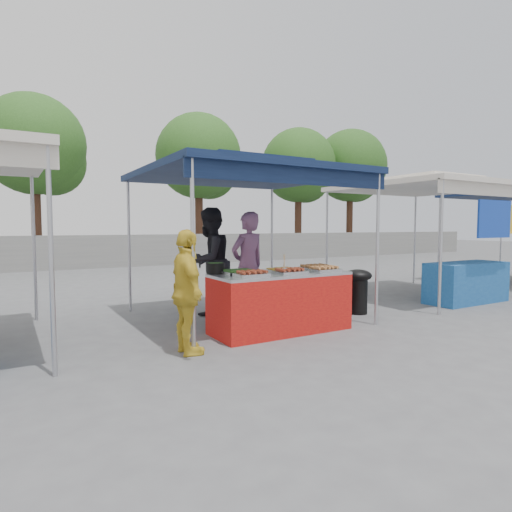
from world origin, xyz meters
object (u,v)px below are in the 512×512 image
helper_man (210,261)px  customer_person (187,292)px  vendor_table (281,302)px  wok_burner (358,287)px  vendor_woman (248,266)px  cooking_pot (215,268)px

helper_man → customer_person: bearing=32.1°
customer_person → vendor_table: bearing=-73.5°
vendor_table → helper_man: bearing=103.3°
vendor_table → customer_person: bearing=-167.0°
vendor_table → customer_person: size_ratio=1.35×
vendor_table → wok_burner: 1.90m
wok_burner → vendor_woman: 1.99m
vendor_table → vendor_woman: (0.01, 0.98, 0.45)m
cooking_pot → customer_person: (-0.71, -0.74, -0.18)m
vendor_table → customer_person: customer_person is taller
vendor_woman → customer_person: bearing=29.7°
vendor_table → wok_burner: (1.86, 0.37, 0.04)m
helper_man → cooking_pot: bearing=42.2°
vendor_woman → cooking_pot: bearing=24.3°
cooking_pot → vendor_woman: bearing=35.1°
vendor_woman → helper_man: helper_man is taller
vendor_table → cooking_pot: 1.06m
cooking_pot → vendor_woman: vendor_woman is taller
helper_man → customer_person: size_ratio=1.24×
vendor_table → vendor_woman: 1.08m
vendor_table → helper_man: helper_man is taller
vendor_woman → wok_burner: bearing=150.9°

